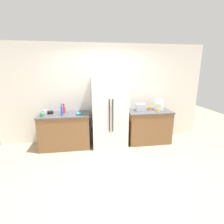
# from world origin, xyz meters

# --- Properties ---
(ground_plane) EXTENTS (11.09, 11.09, 0.00)m
(ground_plane) POSITION_xyz_m (0.00, 0.00, 0.00)
(ground_plane) COLOR tan
(kitchen_back_panel) EXTENTS (5.55, 0.10, 2.61)m
(kitchen_back_panel) POSITION_xyz_m (0.00, 1.65, 1.31)
(kitchen_back_panel) COLOR silver
(kitchen_back_panel) RESTS_ON ground_plane
(counter_left) EXTENTS (1.24, 0.67, 0.88)m
(counter_left) POSITION_xyz_m (-1.03, 1.27, 0.44)
(counter_left) COLOR brown
(counter_left) RESTS_ON ground_plane
(counter_right) EXTENTS (1.16, 0.67, 0.88)m
(counter_right) POSITION_xyz_m (1.18, 1.27, 0.44)
(counter_right) COLOR brown
(counter_right) RESTS_ON ground_plane
(refrigerator) EXTENTS (0.88, 0.70, 1.78)m
(refrigerator) POSITION_xyz_m (0.10, 1.25, 0.89)
(refrigerator) COLOR white
(refrigerator) RESTS_ON ground_plane
(toaster) EXTENTS (0.25, 0.18, 0.18)m
(toaster) POSITION_xyz_m (0.96, 1.33, 0.97)
(toaster) COLOR silver
(toaster) RESTS_ON counter_right
(rice_cooker) EXTENTS (0.26, 0.26, 0.31)m
(rice_cooker) POSITION_xyz_m (1.47, 1.34, 1.03)
(rice_cooker) COLOR white
(rice_cooker) RESTS_ON counter_right
(bottle_a) EXTENTS (0.08, 0.08, 0.23)m
(bottle_a) POSITION_xyz_m (-1.04, 1.38, 0.97)
(bottle_a) COLOR red
(bottle_a) RESTS_ON counter_left
(bottle_b) EXTENTS (0.06, 0.06, 0.28)m
(bottle_b) POSITION_xyz_m (-1.06, 1.15, 1.00)
(bottle_b) COLOR blue
(bottle_b) RESTS_ON counter_left
(cup_a) EXTENTS (0.07, 0.07, 0.09)m
(cup_a) POSITION_xyz_m (1.36, 1.09, 0.93)
(cup_a) COLOR yellow
(cup_a) RESTS_ON counter_right
(cup_b) EXTENTS (0.08, 0.08, 0.09)m
(cup_b) POSITION_xyz_m (-1.51, 1.09, 0.93)
(cup_b) COLOR green
(cup_b) RESTS_ON counter_left
(cup_c) EXTENTS (0.09, 0.09, 0.09)m
(cup_c) POSITION_xyz_m (1.22, 1.36, 0.92)
(cup_c) COLOR orange
(cup_c) RESTS_ON counter_right
(cup_d) EXTENTS (0.09, 0.09, 0.09)m
(cup_d) POSITION_xyz_m (-1.51, 1.40, 0.92)
(cup_d) COLOR white
(cup_d) RESTS_ON counter_left
(bowl_a) EXTENTS (0.14, 0.14, 0.07)m
(bowl_a) POSITION_xyz_m (-1.37, 1.34, 0.91)
(bowl_a) COLOR black
(bowl_a) RESTS_ON counter_left
(bowl_b) EXTENTS (0.15, 0.15, 0.05)m
(bowl_b) POSITION_xyz_m (-0.66, 1.13, 0.90)
(bowl_b) COLOR teal
(bowl_b) RESTS_ON counter_left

